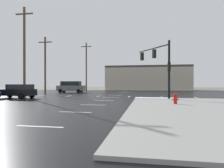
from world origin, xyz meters
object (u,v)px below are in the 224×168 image
(traffic_signal_mast, at_px, (159,61))
(fire_hydrant, at_px, (175,99))
(sedan_black, at_px, (16,91))
(utility_pole_distant, at_px, (86,66))
(utility_pole_mid, at_px, (24,51))
(utility_pole_far, at_px, (45,64))
(suv_grey, at_px, (71,87))

(traffic_signal_mast, xyz_separation_m, fire_hydrant, (0.84, -5.91, -3.55))
(sedan_black, height_order, utility_pole_distant, utility_pole_distant)
(utility_pole_mid, height_order, utility_pole_far, utility_pole_mid)
(fire_hydrant, height_order, utility_pole_far, utility_pole_far)
(utility_pole_mid, distance_m, utility_pole_far, 7.61)
(sedan_black, distance_m, utility_pole_far, 9.56)
(utility_pole_far, bearing_deg, utility_pole_mid, -79.92)
(traffic_signal_mast, bearing_deg, suv_grey, 16.37)
(utility_pole_distant, bearing_deg, suv_grey, -96.92)
(traffic_signal_mast, bearing_deg, utility_pole_distant, 2.54)
(traffic_signal_mast, relative_size, suv_grey, 1.19)
(fire_hydrant, bearing_deg, sedan_black, 165.26)
(fire_hydrant, distance_m, suv_grey, 23.91)
(utility_pole_distant, bearing_deg, utility_pole_far, -104.65)
(utility_pole_mid, bearing_deg, utility_pole_far, 100.08)
(traffic_signal_mast, height_order, sedan_black, traffic_signal_mast)
(traffic_signal_mast, height_order, utility_pole_far, utility_pole_far)
(traffic_signal_mast, xyz_separation_m, sedan_black, (-15.79, -1.53, -3.24))
(suv_grey, bearing_deg, fire_hydrant, -53.90)
(fire_hydrant, bearing_deg, traffic_signal_mast, 98.12)
(utility_pole_mid, bearing_deg, suv_grey, 85.71)
(suv_grey, relative_size, utility_pole_mid, 0.46)
(traffic_signal_mast, xyz_separation_m, suv_grey, (-14.70, 12.26, -3.00))
(fire_hydrant, xyz_separation_m, suv_grey, (-15.54, 18.17, 0.55))
(sedan_black, bearing_deg, fire_hydrant, 170.60)
(suv_grey, bearing_deg, sedan_black, -99.00)
(utility_pole_far, xyz_separation_m, utility_pole_distant, (3.07, 11.73, 0.67))
(fire_hydrant, xyz_separation_m, utility_pole_distant, (-14.73, 24.79, 4.80))
(traffic_signal_mast, relative_size, utility_pole_far, 0.66)
(traffic_signal_mast, height_order, suv_grey, traffic_signal_mast)
(utility_pole_mid, xyz_separation_m, utility_pole_far, (-1.32, 7.44, -0.92))
(suv_grey, bearing_deg, traffic_signal_mast, -44.27)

